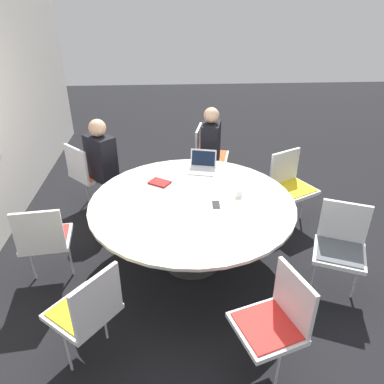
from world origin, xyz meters
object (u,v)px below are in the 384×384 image
(chair_0, at_px, (208,152))
(chair_4, at_px, (276,318))
(chair_5, at_px, (341,243))
(spiral_notebook, at_px, (160,183))
(chair_6, at_px, (291,182))
(coffee_cup, at_px, (239,192))
(person_1, at_px, (103,160))
(chair_3, at_px, (87,308))
(cell_phone, at_px, (216,204))
(chair_2, at_px, (44,237))
(chair_1, at_px, (87,171))
(laptop, at_px, (203,166))
(person_0, at_px, (212,146))

(chair_0, relative_size, chair_4, 1.00)
(chair_0, relative_size, chair_5, 1.00)
(chair_5, distance_m, spiral_notebook, 1.86)
(chair_6, distance_m, coffee_cup, 1.00)
(coffee_cup, bearing_deg, chair_6, -49.15)
(chair_5, bearing_deg, person_1, -10.34)
(chair_3, relative_size, cell_phone, 6.11)
(chair_0, distance_m, chair_2, 2.54)
(chair_1, relative_size, spiral_notebook, 3.40)
(chair_4, height_order, laptop, laptop)
(chair_0, height_order, cell_phone, chair_0)
(chair_2, bearing_deg, laptop, 24.13)
(chair_3, bearing_deg, chair_4, -58.63)
(chair_4, xyz_separation_m, cell_phone, (1.21, 0.28, 0.20))
(person_0, xyz_separation_m, cell_phone, (-1.50, 0.12, 0.01))
(chair_1, height_order, chair_4, same)
(chair_1, xyz_separation_m, chair_6, (-0.45, -2.44, 0.00))
(chair_2, relative_size, person_1, 0.71)
(person_0, height_order, cell_phone, person_0)
(person_1, relative_size, laptop, 3.63)
(spiral_notebook, bearing_deg, chair_5, -118.07)
(chair_0, xyz_separation_m, chair_6, (-0.96, -0.89, 0.00))
(chair_4, bearing_deg, spiral_notebook, 7.54)
(chair_4, xyz_separation_m, spiral_notebook, (1.69, 0.83, 0.21))
(chair_0, xyz_separation_m, chair_4, (-2.96, -0.19, 0.00))
(person_1, height_order, coffee_cup, person_1)
(chair_1, bearing_deg, coffee_cup, 12.93)
(chair_3, distance_m, chair_5, 2.22)
(person_1, relative_size, cell_phone, 8.55)
(chair_5, relative_size, coffee_cup, 10.99)
(chair_0, relative_size, chair_1, 1.00)
(chair_0, relative_size, laptop, 2.59)
(chair_2, xyz_separation_m, person_0, (1.64, -1.72, 0.19))
(person_1, xyz_separation_m, cell_phone, (-1.13, -1.23, 0.01))
(chair_0, distance_m, person_0, 0.32)
(chair_2, xyz_separation_m, chair_4, (-1.07, -1.88, 0.00))
(chair_4, bearing_deg, chair_3, 64.19)
(person_1, xyz_separation_m, spiral_notebook, (-0.66, -0.69, 0.02))
(chair_1, height_order, coffee_cup, chair_1)
(spiral_notebook, xyz_separation_m, cell_phone, (-0.47, -0.54, -0.01))
(chair_0, relative_size, person_1, 0.71)
(laptop, bearing_deg, chair_1, 174.47)
(chair_3, bearing_deg, cell_phone, -6.20)
(chair_1, bearing_deg, laptop, 26.76)
(chair_6, bearing_deg, chair_3, 14.57)
(laptop, relative_size, cell_phone, 2.36)
(chair_6, xyz_separation_m, laptop, (-0.02, 1.04, 0.25))
(person_0, bearing_deg, person_1, -61.76)
(chair_3, height_order, person_1, person_1)
(chair_2, distance_m, chair_3, 1.06)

